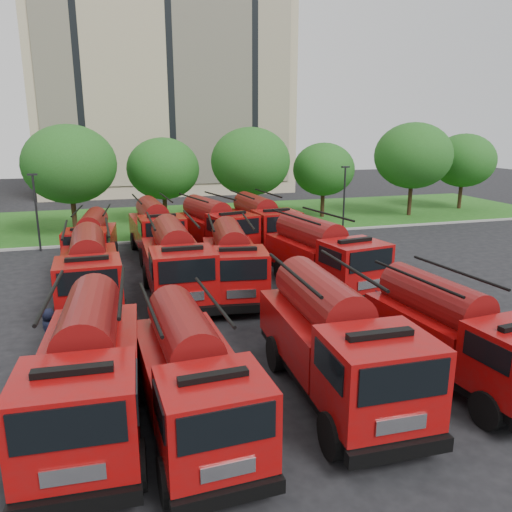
{
  "coord_description": "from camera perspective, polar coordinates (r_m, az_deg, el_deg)",
  "views": [
    {
      "loc": [
        -5.29,
        -17.66,
        8.0
      ],
      "look_at": [
        1.42,
        5.27,
        1.8
      ],
      "focal_mm": 35.0,
      "sensor_mm": 36.0,
      "label": 1
    }
  ],
  "objects": [
    {
      "name": "tree_7",
      "position": [
        53.42,
        22.64,
        10.04
      ],
      "size": [
        6.05,
        6.05,
        7.39
      ],
      "color": "#382314",
      "rests_on": "ground"
    },
    {
      "name": "firefighter_0",
      "position": [
        14.95,
        12.86,
        -18.21
      ],
      "size": [
        0.56,
        0.42,
        1.48
      ],
      "primitive_type": "imported",
      "rotation": [
        0.0,
        0.0,
        -0.04
      ],
      "color": "#A6100C",
      "rests_on": "ground"
    },
    {
      "name": "firefighter_4",
      "position": [
        20.04,
        -22.29,
        -10.14
      ],
      "size": [
        0.94,
        0.99,
        1.7
      ],
      "primitive_type": "imported",
      "rotation": [
        0.0,
        0.0,
        2.24
      ],
      "color": "black",
      "rests_on": "ground"
    },
    {
      "name": "fire_truck_10",
      "position": [
        32.35,
        -4.74,
        3.35
      ],
      "size": [
        4.33,
        8.01,
        3.46
      ],
      "rotation": [
        0.0,
        0.0,
        0.24
      ],
      "color": "black",
      "rests_on": "ground"
    },
    {
      "name": "fire_truck_2",
      "position": [
        15.38,
        9.04,
        -9.51
      ],
      "size": [
        3.02,
        7.84,
        3.54
      ],
      "rotation": [
        0.0,
        0.0,
        -0.02
      ],
      "color": "black",
      "rests_on": "ground"
    },
    {
      "name": "tree_3",
      "position": [
        42.01,
        -10.56,
        9.78
      ],
      "size": [
        5.88,
        5.88,
        7.19
      ],
      "color": "#382314",
      "rests_on": "ground"
    },
    {
      "name": "tree_2",
      "position": [
        39.34,
        -20.54,
        9.79
      ],
      "size": [
        6.72,
        6.72,
        8.22
      ],
      "color": "#382314",
      "rests_on": "ground"
    },
    {
      "name": "lawn",
      "position": [
        44.69,
        -9.28,
        4.13
      ],
      "size": [
        70.0,
        16.0,
        0.12
      ],
      "primitive_type": "cube",
      "color": "#194D14",
      "rests_on": "ground"
    },
    {
      "name": "firefighter_5",
      "position": [
        23.15,
        12.74,
        -6.05
      ],
      "size": [
        1.48,
        1.13,
        1.47
      ],
      "primitive_type": "imported",
      "rotation": [
        0.0,
        0.0,
        2.68
      ],
      "color": "black",
      "rests_on": "ground"
    },
    {
      "name": "fire_truck_4",
      "position": [
        23.54,
        -18.5,
        -1.72
      ],
      "size": [
        2.92,
        7.55,
        3.4
      ],
      "rotation": [
        0.0,
        0.0,
        0.03
      ],
      "color": "black",
      "rests_on": "ground"
    },
    {
      "name": "fire_truck_8",
      "position": [
        30.81,
        -18.24,
        1.73
      ],
      "size": [
        2.98,
        6.96,
        3.08
      ],
      "rotation": [
        0.0,
        0.0,
        -0.09
      ],
      "color": "black",
      "rests_on": "ground"
    },
    {
      "name": "tree_5",
      "position": [
        45.19,
        7.74,
        9.79
      ],
      "size": [
        5.46,
        5.46,
        6.68
      ],
      "color": "#382314",
      "rests_on": "ground"
    },
    {
      "name": "fire_truck_9",
      "position": [
        32.49,
        -11.39,
        3.12
      ],
      "size": [
        3.15,
        7.66,
        3.42
      ],
      "rotation": [
        0.0,
        0.0,
        0.07
      ],
      "color": "black",
      "rests_on": "ground"
    },
    {
      "name": "firefighter_1",
      "position": [
        13.73,
        10.99,
        -21.4
      ],
      "size": [
        0.88,
        0.69,
        1.6
      ],
      "primitive_type": "imported",
      "rotation": [
        0.0,
        0.0,
        -0.39
      ],
      "color": "#A6100C",
      "rests_on": "ground"
    },
    {
      "name": "apartment_building",
      "position": [
        66.15,
        -10.48,
        18.22
      ],
      "size": [
        30.0,
        14.18,
        25.0
      ],
      "color": "tan",
      "rests_on": "ground"
    },
    {
      "name": "ground",
      "position": [
        20.09,
        0.34,
        -8.91
      ],
      "size": [
        140.0,
        140.0,
        0.0
      ],
      "primitive_type": "plane",
      "color": "black",
      "rests_on": "ground"
    },
    {
      "name": "tree_6",
      "position": [
        47.65,
        17.53,
        10.87
      ],
      "size": [
        6.89,
        6.89,
        8.42
      ],
      "color": "#382314",
      "rests_on": "ground"
    },
    {
      "name": "fire_truck_7",
      "position": [
        25.23,
        7.61,
        0.12
      ],
      "size": [
        3.89,
        8.06,
        3.52
      ],
      "rotation": [
        0.0,
        0.0,
        0.17
      ],
      "color": "black",
      "rests_on": "ground"
    },
    {
      "name": "fire_truck_0",
      "position": [
        14.34,
        -18.63,
        -12.2
      ],
      "size": [
        3.11,
        7.69,
        3.44
      ],
      "rotation": [
        0.0,
        0.0,
        -0.05
      ],
      "color": "black",
      "rests_on": "ground"
    },
    {
      "name": "fire_truck_11",
      "position": [
        33.47,
        0.6,
        3.8
      ],
      "size": [
        3.32,
        7.86,
        3.49
      ],
      "rotation": [
        0.0,
        0.0,
        0.08
      ],
      "color": "black",
      "rests_on": "ground"
    },
    {
      "name": "tree_4",
      "position": [
        41.81,
        -0.62,
        10.74
      ],
      "size": [
        6.55,
        6.55,
        8.01
      ],
      "color": "#382314",
      "rests_on": "ground"
    },
    {
      "name": "lamp_post_0",
      "position": [
        35.54,
        -23.84,
        5.06
      ],
      "size": [
        0.6,
        0.25,
        5.11
      ],
      "color": "black",
      "rests_on": "ground"
    },
    {
      "name": "fire_truck_3",
      "position": [
        17.37,
        21.82,
        -8.18
      ],
      "size": [
        3.12,
        7.2,
        3.18
      ],
      "rotation": [
        0.0,
        0.0,
        0.1
      ],
      "color": "black",
      "rests_on": "ground"
    },
    {
      "name": "curb",
      "position": [
        36.81,
        -7.67,
        1.98
      ],
      "size": [
        70.0,
        0.3,
        0.14
      ],
      "primitive_type": "cube",
      "color": "gray",
      "rests_on": "ground"
    },
    {
      "name": "fire_truck_1",
      "position": [
        13.71,
        -7.29,
        -13.39
      ],
      "size": [
        2.85,
        7.12,
        3.19
      ],
      "rotation": [
        0.0,
        0.0,
        0.05
      ],
      "color": "black",
      "rests_on": "ground"
    },
    {
      "name": "lamp_post_1",
      "position": [
        39.24,
        10.06,
        6.86
      ],
      "size": [
        0.6,
        0.25,
        5.11
      ],
      "color": "black",
      "rests_on": "ground"
    },
    {
      "name": "fire_truck_5",
      "position": [
        23.91,
        -9.15,
        -0.72
      ],
      "size": [
        2.89,
        7.79,
        3.54
      ],
      "rotation": [
        0.0,
        0.0,
        -0.0
      ],
      "color": "black",
      "rests_on": "ground"
    },
    {
      "name": "fire_truck_6",
      "position": [
        24.13,
        -2.71,
        -0.63
      ],
      "size": [
        3.51,
        7.64,
        3.35
      ],
      "rotation": [
        0.0,
        0.0,
        -0.14
      ],
      "color": "black",
      "rests_on": "ground"
    }
  ]
}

